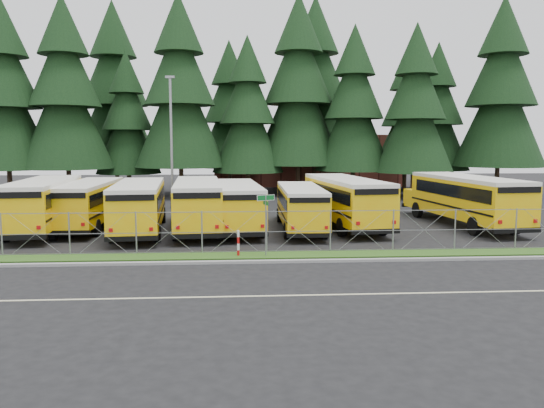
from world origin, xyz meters
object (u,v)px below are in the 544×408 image
(bus_4, at_px, (237,206))
(light_standard, at_px, (171,137))
(street_sign, at_px, (266,212))
(striped_bollard, at_px, (238,244))
(bus_3, at_px, (198,206))
(bus_east, at_px, (464,201))
(bus_2, at_px, (140,207))
(bus_5, at_px, (300,208))
(bus_6, at_px, (344,202))
(bus_0, at_px, (45,206))
(bus_1, at_px, (90,205))

(bus_4, relative_size, light_standard, 1.03)
(street_sign, relative_size, striped_bollard, 2.34)
(bus_3, distance_m, street_sign, 8.32)
(bus_3, bearing_deg, bus_east, -1.71)
(bus_2, xyz_separation_m, street_sign, (6.86, -6.93, 0.60))
(bus_2, distance_m, street_sign, 9.77)
(light_standard, bearing_deg, bus_east, -27.17)
(bus_2, xyz_separation_m, bus_east, (19.52, 1.23, 0.10))
(bus_4, bearing_deg, bus_5, -12.27)
(bus_6, bearing_deg, bus_5, -164.71)
(bus_0, xyz_separation_m, bus_6, (17.61, 0.53, 0.00))
(bus_0, height_order, bus_5, bus_0)
(bus_2, distance_m, bus_6, 12.12)
(bus_3, xyz_separation_m, light_standard, (-2.72, 10.43, 4.04))
(bus_5, bearing_deg, light_standard, 129.75)
(bus_3, bearing_deg, bus_5, -7.74)
(bus_1, relative_size, striped_bollard, 8.87)
(bus_0, height_order, bus_6, bus_6)
(bus_2, height_order, bus_4, bus_2)
(striped_bollard, bearing_deg, bus_east, 30.20)
(bus_4, xyz_separation_m, street_sign, (1.28, -7.61, 0.67))
(light_standard, bearing_deg, bus_2, -92.80)
(bus_0, height_order, bus_4, bus_0)
(bus_0, height_order, bus_3, bus_0)
(bus_5, bearing_deg, bus_3, 177.24)
(bus_2, distance_m, light_standard, 11.72)
(bus_5, height_order, bus_east, bus_east)
(bus_6, distance_m, light_standard, 15.56)
(bus_6, relative_size, bus_east, 0.97)
(bus_east, relative_size, light_standard, 1.16)
(bus_2, relative_size, light_standard, 1.08)
(bus_4, height_order, street_sign, street_sign)
(bus_1, height_order, bus_east, bus_east)
(bus_5, distance_m, bus_east, 10.32)
(bus_6, height_order, light_standard, light_standard)
(bus_0, bearing_deg, bus_1, 19.89)
(bus_6, bearing_deg, bus_east, -7.70)
(street_sign, height_order, striped_bollard, street_sign)
(striped_bollard, relative_size, light_standard, 0.12)
(bus_6, relative_size, striped_bollard, 9.53)
(street_sign, bearing_deg, bus_1, 139.09)
(bus_6, height_order, striped_bollard, bus_6)
(bus_0, distance_m, bus_east, 25.09)
(bus_0, xyz_separation_m, bus_2, (5.56, -0.78, -0.06))
(bus_4, bearing_deg, bus_6, 1.26)
(bus_0, distance_m, street_sign, 14.63)
(striped_bollard, bearing_deg, bus_6, 51.80)
(bus_5, height_order, bus_6, bus_6)
(bus_5, relative_size, light_standard, 0.98)
(bus_6, bearing_deg, bus_2, 179.13)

